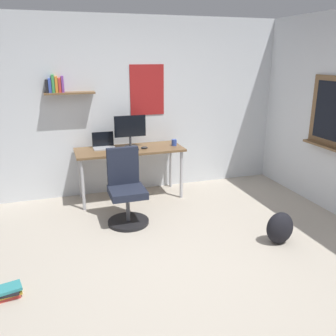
{
  "coord_description": "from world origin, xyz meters",
  "views": [
    {
      "loc": [
        -1.12,
        -2.9,
        2.05
      ],
      "look_at": [
        0.07,
        0.72,
        0.85
      ],
      "focal_mm": 38.44,
      "sensor_mm": 36.0,
      "label": 1
    }
  ],
  "objects_px": {
    "backpack": "(280,228)",
    "computer_mouse": "(144,148)",
    "desk": "(130,154)",
    "laptop": "(104,144)",
    "coffee_mug": "(174,143)",
    "book_stack_on_floor": "(8,292)",
    "monitor_primary": "(130,129)",
    "keyboard": "(125,150)",
    "office_chair": "(126,192)"
  },
  "relations": [
    {
      "from": "keyboard",
      "to": "backpack",
      "type": "distance_m",
      "value": 2.34
    },
    {
      "from": "backpack",
      "to": "book_stack_on_floor",
      "type": "xyz_separation_m",
      "value": [
        -2.85,
        -0.09,
        -0.13
      ]
    },
    {
      "from": "computer_mouse",
      "to": "office_chair",
      "type": "bearing_deg",
      "value": -121.02
    },
    {
      "from": "computer_mouse",
      "to": "book_stack_on_floor",
      "type": "distance_m",
      "value": 2.67
    },
    {
      "from": "desk",
      "to": "book_stack_on_floor",
      "type": "xyz_separation_m",
      "value": [
        -1.55,
        -1.96,
        -0.63
      ]
    },
    {
      "from": "monitor_primary",
      "to": "keyboard",
      "type": "height_order",
      "value": "monitor_primary"
    },
    {
      "from": "laptop",
      "to": "monitor_primary",
      "type": "relative_size",
      "value": 0.67
    },
    {
      "from": "desk",
      "to": "laptop",
      "type": "bearing_deg",
      "value": 157.21
    },
    {
      "from": "backpack",
      "to": "desk",
      "type": "bearing_deg",
      "value": 124.71
    },
    {
      "from": "desk",
      "to": "computer_mouse",
      "type": "distance_m",
      "value": 0.24
    },
    {
      "from": "office_chair",
      "to": "computer_mouse",
      "type": "distance_m",
      "value": 0.91
    },
    {
      "from": "desk",
      "to": "coffee_mug",
      "type": "relative_size",
      "value": 16.82
    },
    {
      "from": "office_chair",
      "to": "laptop",
      "type": "distance_m",
      "value": 1.03
    },
    {
      "from": "keyboard",
      "to": "book_stack_on_floor",
      "type": "height_order",
      "value": "keyboard"
    },
    {
      "from": "laptop",
      "to": "book_stack_on_floor",
      "type": "bearing_deg",
      "value": -119.61
    },
    {
      "from": "computer_mouse",
      "to": "coffee_mug",
      "type": "xyz_separation_m",
      "value": [
        0.47,
        0.05,
        0.03
      ]
    },
    {
      "from": "computer_mouse",
      "to": "coffee_mug",
      "type": "relative_size",
      "value": 1.13
    },
    {
      "from": "backpack",
      "to": "monitor_primary",
      "type": "bearing_deg",
      "value": 122.57
    },
    {
      "from": "desk",
      "to": "coffee_mug",
      "type": "bearing_deg",
      "value": -2.23
    },
    {
      "from": "desk",
      "to": "office_chair",
      "type": "bearing_deg",
      "value": -105.98
    },
    {
      "from": "laptop",
      "to": "keyboard",
      "type": "distance_m",
      "value": 0.35
    },
    {
      "from": "office_chair",
      "to": "keyboard",
      "type": "relative_size",
      "value": 2.57
    },
    {
      "from": "desk",
      "to": "book_stack_on_floor",
      "type": "relative_size",
      "value": 6.08
    },
    {
      "from": "desk",
      "to": "coffee_mug",
      "type": "xyz_separation_m",
      "value": [
        0.67,
        -0.03,
        0.12
      ]
    },
    {
      "from": "desk",
      "to": "laptop",
      "type": "distance_m",
      "value": 0.4
    },
    {
      "from": "coffee_mug",
      "to": "book_stack_on_floor",
      "type": "bearing_deg",
      "value": -138.91
    },
    {
      "from": "monitor_primary",
      "to": "computer_mouse",
      "type": "height_order",
      "value": "monitor_primary"
    },
    {
      "from": "backpack",
      "to": "computer_mouse",
      "type": "bearing_deg",
      "value": 121.37
    },
    {
      "from": "laptop",
      "to": "monitor_primary",
      "type": "xyz_separation_m",
      "value": [
        0.39,
        -0.05,
        0.22
      ]
    },
    {
      "from": "desk",
      "to": "backpack",
      "type": "height_order",
      "value": "desk"
    },
    {
      "from": "keyboard",
      "to": "coffee_mug",
      "type": "bearing_deg",
      "value": 3.81
    },
    {
      "from": "book_stack_on_floor",
      "to": "monitor_primary",
      "type": "bearing_deg",
      "value": 52.43
    },
    {
      "from": "desk",
      "to": "backpack",
      "type": "relative_size",
      "value": 4.13
    },
    {
      "from": "keyboard",
      "to": "desk",
      "type": "bearing_deg",
      "value": 44.57
    },
    {
      "from": "office_chair",
      "to": "monitor_primary",
      "type": "distance_m",
      "value": 1.11
    },
    {
      "from": "laptop",
      "to": "desk",
      "type": "bearing_deg",
      "value": -22.79
    },
    {
      "from": "desk",
      "to": "monitor_primary",
      "type": "xyz_separation_m",
      "value": [
        0.04,
        0.1,
        0.35
      ]
    },
    {
      "from": "monitor_primary",
      "to": "keyboard",
      "type": "distance_m",
      "value": 0.33
    },
    {
      "from": "desk",
      "to": "book_stack_on_floor",
      "type": "bearing_deg",
      "value": -128.24
    },
    {
      "from": "office_chair",
      "to": "book_stack_on_floor",
      "type": "xyz_separation_m",
      "value": [
        -1.32,
        -1.17,
        -0.35
      ]
    },
    {
      "from": "monitor_primary",
      "to": "laptop",
      "type": "bearing_deg",
      "value": 172.9
    },
    {
      "from": "keyboard",
      "to": "coffee_mug",
      "type": "relative_size",
      "value": 4.02
    },
    {
      "from": "laptop",
      "to": "monitor_primary",
      "type": "height_order",
      "value": "monitor_primary"
    },
    {
      "from": "office_chair",
      "to": "backpack",
      "type": "bearing_deg",
      "value": -35.5
    },
    {
      "from": "coffee_mug",
      "to": "monitor_primary",
      "type": "bearing_deg",
      "value": 168.92
    },
    {
      "from": "keyboard",
      "to": "backpack",
      "type": "relative_size",
      "value": 0.99
    },
    {
      "from": "desk",
      "to": "laptop",
      "type": "height_order",
      "value": "laptop"
    },
    {
      "from": "backpack",
      "to": "keyboard",
      "type": "bearing_deg",
      "value": 127.42
    },
    {
      "from": "keyboard",
      "to": "computer_mouse",
      "type": "xyz_separation_m",
      "value": [
        0.28,
        -0.0,
        0.01
      ]
    },
    {
      "from": "desk",
      "to": "computer_mouse",
      "type": "xyz_separation_m",
      "value": [
        0.2,
        -0.08,
        0.09
      ]
    }
  ]
}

